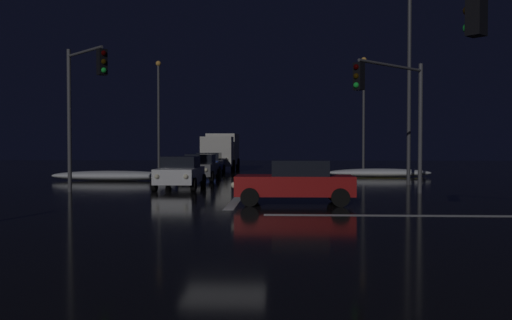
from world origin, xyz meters
TOP-DOWN VIEW (x-y plane):
  - ground at (0.00, 0.00)m, footprint 120.00×120.00m
  - stop_line_north at (0.00, 7.41)m, footprint 0.35×12.62m
  - centre_line_ns at (0.00, 19.01)m, footprint 22.00×0.15m
  - crosswalk_bar_east at (7.51, 0.00)m, footprint 12.62×0.40m
  - snow_bank_left_curb at (-8.21, 15.56)m, footprint 7.50×1.50m
  - snow_bank_right_curb at (8.21, 19.98)m, footprint 6.81×1.50m
  - sedan_white at (-3.14, 9.77)m, footprint 2.02×4.33m
  - sedan_gray at (-3.15, 16.29)m, footprint 2.02×4.33m
  - sedan_blue at (-3.49, 22.94)m, footprint 2.02×4.33m
  - box_truck at (-3.28, 29.51)m, footprint 2.68×8.28m
  - sedan_red_crossing at (2.24, 3.15)m, footprint 4.33×2.02m
  - traffic_signal_nw at (-6.86, 6.86)m, footprint 2.57×2.57m
  - traffic_signal_ne at (6.41, 6.41)m, footprint 3.44×3.44m
  - streetlamp_left_far at (-8.51, 29.01)m, footprint 0.44×0.44m
  - streetlamp_right_far at (8.51, 29.01)m, footprint 0.44×0.44m
  - streetlamp_right_near at (8.51, 13.01)m, footprint 0.44×0.44m

SIDE VIEW (x-z plane):
  - ground at x=0.00m, z-range -0.10..0.00m
  - stop_line_north at x=0.00m, z-range 0.00..0.01m
  - centre_line_ns at x=0.00m, z-range 0.00..0.01m
  - crosswalk_bar_east at x=7.51m, z-range 0.00..0.01m
  - snow_bank_right_curb at x=8.21m, z-range 0.00..0.57m
  - snow_bank_left_curb at x=-8.21m, z-range 0.00..0.60m
  - sedan_white at x=-3.14m, z-range 0.02..1.59m
  - sedan_gray at x=-3.15m, z-range 0.02..1.59m
  - sedan_blue at x=-3.49m, z-range 0.02..1.59m
  - sedan_red_crossing at x=2.24m, z-range 0.02..1.59m
  - box_truck at x=-3.28m, z-range 0.17..3.25m
  - traffic_signal_ne at x=6.41m, z-range 1.11..6.77m
  - traffic_signal_nw at x=-6.86m, z-range 1.16..7.57m
  - streetlamp_left_far at x=-8.51m, z-range 0.69..9.85m
  - streetlamp_right_far at x=8.51m, z-range 0.69..10.03m
  - streetlamp_right_near at x=8.51m, z-range 0.71..11.07m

